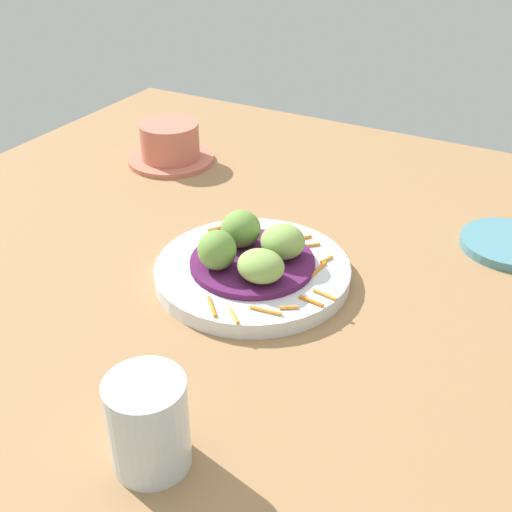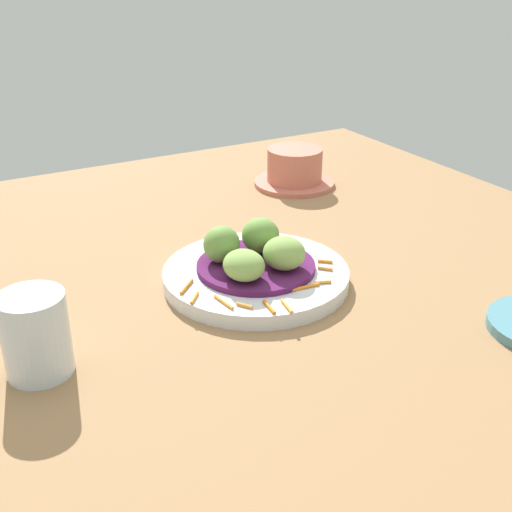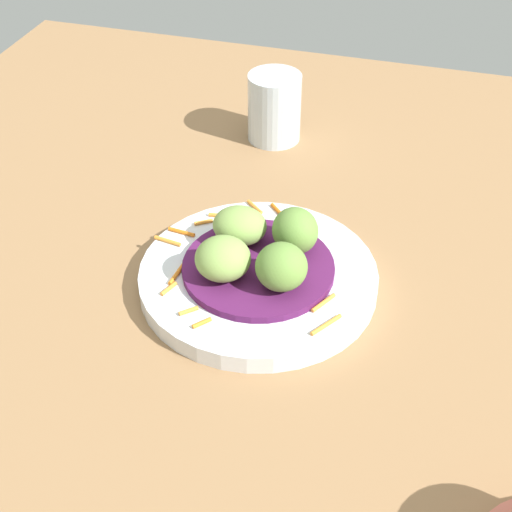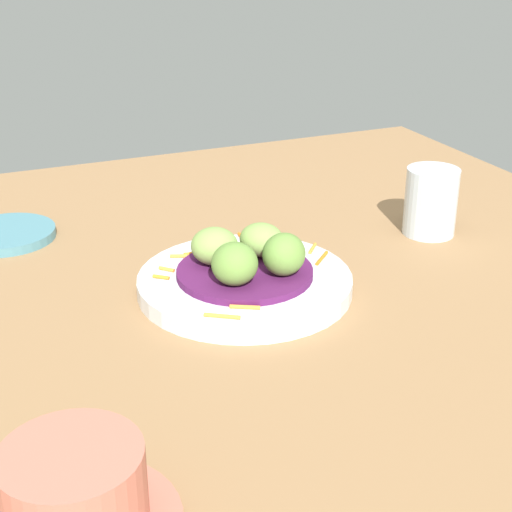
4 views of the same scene
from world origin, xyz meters
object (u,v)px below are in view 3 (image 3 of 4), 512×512
at_px(guac_scoop_right, 295,231).
at_px(main_plate, 260,275).
at_px(guac_scoop_left, 223,259).
at_px(guac_scoop_back, 240,226).
at_px(water_glass, 274,107).
at_px(guac_scoop_center, 281,267).

bearing_deg(guac_scoop_right, main_plate, -133.95).
bearing_deg(guac_scoop_left, guac_scoop_back, 91.05).
relative_size(main_plate, guac_scoop_right, 4.84).
bearing_deg(guac_scoop_back, guac_scoop_right, 1.05).
distance_m(guac_scoop_left, water_glass, 0.31).
relative_size(guac_scoop_center, guac_scoop_right, 1.01).
xyz_separation_m(guac_scoop_right, guac_scoop_back, (-0.06, -0.00, -0.00)).
distance_m(guac_scoop_right, water_glass, 0.26).
relative_size(guac_scoop_center, guac_scoop_back, 0.89).
distance_m(main_plate, guac_scoop_right, 0.06).
xyz_separation_m(guac_scoop_left, guac_scoop_back, (-0.00, 0.06, -0.00)).
bearing_deg(guac_scoop_right, water_glass, 109.61).
bearing_deg(guac_scoop_left, main_plate, 46.05).
bearing_deg(main_plate, guac_scoop_left, -133.95).
height_order(guac_scoop_right, guac_scoop_back, guac_scoop_right).
bearing_deg(water_glass, guac_scoop_left, -83.83).
distance_m(guac_scoop_left, guac_scoop_back, 0.06).
height_order(guac_scoop_center, guac_scoop_right, same).
bearing_deg(guac_scoop_center, guac_scoop_right, 91.05).
height_order(guac_scoop_left, guac_scoop_right, guac_scoop_right).
distance_m(guac_scoop_back, water_glass, 0.25).
xyz_separation_m(guac_scoop_left, guac_scoop_right, (0.06, 0.06, 0.00)).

